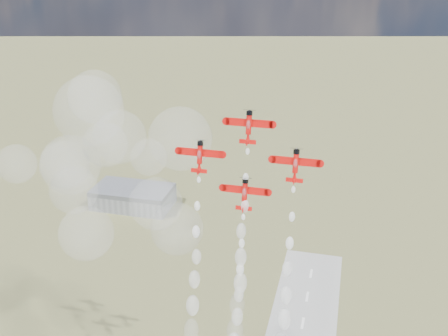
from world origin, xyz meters
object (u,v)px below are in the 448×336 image
hangar (133,197)px  plane_right (296,165)px  plane_lead (249,126)px  plane_left (200,156)px  plane_slot (245,193)px

hangar → plane_right: (119.60, -160.45, 98.88)m
hangar → plane_lead: plane_lead is taller
plane_right → plane_left: bearing=180.0°
hangar → plane_left: 210.84m
plane_right → plane_lead: bearing=171.8°
hangar → plane_slot: 214.34m
plane_lead → plane_slot: bearing=-90.0°
hangar → plane_left: plane_left is taller
plane_lead → plane_right: (12.54, -1.80, -8.59)m
plane_slot → plane_lead: bearing=90.0°
plane_left → plane_right: bearing=0.0°
plane_right → plane_slot: size_ratio=1.00×
hangar → plane_slot: bearing=-56.6°
hangar → plane_left: (94.52, -160.45, 98.88)m
plane_lead → plane_right: size_ratio=1.00×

